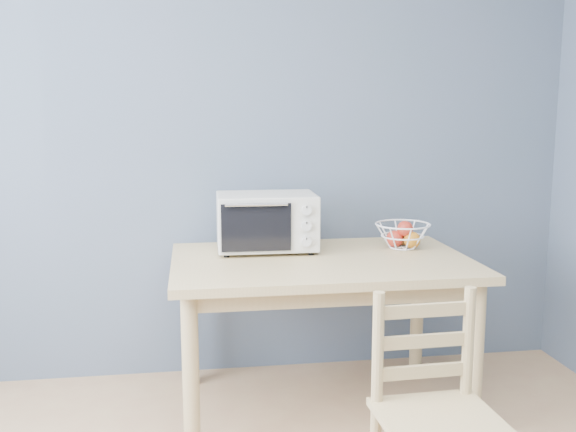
{
  "coord_description": "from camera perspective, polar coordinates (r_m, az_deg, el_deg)",
  "views": [
    {
      "loc": [
        -0.08,
        -1.2,
        1.44
      ],
      "look_at": [
        0.38,
        1.86,
        0.93
      ],
      "focal_mm": 40.0,
      "sensor_mm": 36.0,
      "label": 1
    }
  ],
  "objects": [
    {
      "name": "room",
      "position": [
        1.21,
        -4.7,
        2.63
      ],
      "size": [
        4.01,
        4.51,
        2.61
      ],
      "color": "tan",
      "rests_on": "ground"
    },
    {
      "name": "dining_table",
      "position": [
        3.06,
        2.96,
        -5.62
      ],
      "size": [
        1.4,
        0.9,
        0.75
      ],
      "color": "tan",
      "rests_on": "ground"
    },
    {
      "name": "toaster_oven",
      "position": [
        3.17,
        -2.26,
        -0.45
      ],
      "size": [
        0.49,
        0.36,
        0.29
      ],
      "rotation": [
        0.0,
        0.0,
        -0.02
      ],
      "color": "beige",
      "rests_on": "dining_table"
    },
    {
      "name": "fruit_basket",
      "position": [
        3.29,
        10.16,
        -1.64
      ],
      "size": [
        0.28,
        0.28,
        0.14
      ],
      "rotation": [
        0.0,
        0.0,
        -0.02
      ],
      "color": "white",
      "rests_on": "dining_table"
    },
    {
      "name": "dining_chair",
      "position": [
        2.31,
        13.03,
        -17.4
      ],
      "size": [
        0.4,
        0.4,
        0.83
      ],
      "rotation": [
        0.0,
        0.0,
        0.04
      ],
      "color": "tan",
      "rests_on": "ground"
    }
  ]
}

